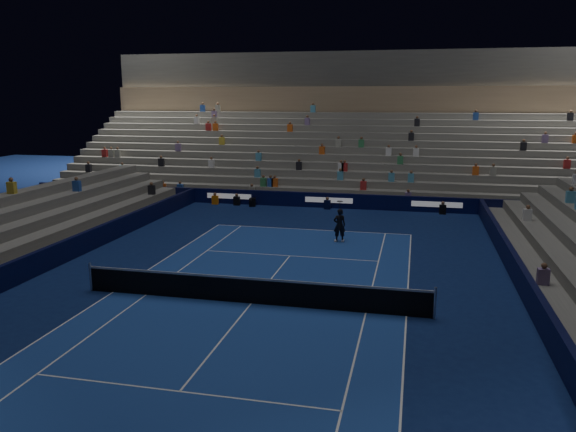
# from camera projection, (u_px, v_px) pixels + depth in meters

# --- Properties ---
(ground) EXTENTS (90.00, 90.00, 0.00)m
(ground) POSITION_uv_depth(u_px,v_px,m) (251.00, 304.00, 20.41)
(ground) COLOR #0C1C4D
(ground) RESTS_ON ground
(court_surface) EXTENTS (10.97, 23.77, 0.01)m
(court_surface) POSITION_uv_depth(u_px,v_px,m) (251.00, 303.00, 20.40)
(court_surface) COLOR navy
(court_surface) RESTS_ON ground
(sponsor_barrier_far) EXTENTS (44.00, 0.25, 1.00)m
(sponsor_barrier_far) POSITION_uv_depth(u_px,v_px,m) (329.00, 200.00, 37.96)
(sponsor_barrier_far) COLOR black
(sponsor_barrier_far) RESTS_ON ground
(sponsor_barrier_east) EXTENTS (0.25, 37.00, 1.00)m
(sponsor_barrier_east) POSITION_uv_depth(u_px,v_px,m) (541.00, 313.00, 18.21)
(sponsor_barrier_east) COLOR black
(sponsor_barrier_east) RESTS_ON ground
(sponsor_barrier_west) EXTENTS (0.25, 37.00, 1.00)m
(sponsor_barrier_west) POSITION_uv_depth(u_px,v_px,m) (16.00, 272.00, 22.40)
(sponsor_barrier_west) COLOR black
(sponsor_barrier_west) RESTS_ON ground
(grandstand_main) EXTENTS (44.00, 15.20, 11.20)m
(grandstand_main) POSITION_uv_depth(u_px,v_px,m) (347.00, 146.00, 46.34)
(grandstand_main) COLOR slate
(grandstand_main) RESTS_ON ground
(tennis_net) EXTENTS (12.90, 0.10, 1.10)m
(tennis_net) POSITION_uv_depth(u_px,v_px,m) (251.00, 290.00, 20.30)
(tennis_net) COLOR #B2B2B7
(tennis_net) RESTS_ON ground
(tennis_player) EXTENTS (0.73, 0.59, 1.74)m
(tennis_player) POSITION_uv_depth(u_px,v_px,m) (339.00, 225.00, 28.96)
(tennis_player) COLOR black
(tennis_player) RESTS_ON ground
(broadcast_camera) EXTENTS (0.51, 0.91, 0.56)m
(broadcast_camera) POSITION_uv_depth(u_px,v_px,m) (252.00, 202.00, 38.54)
(broadcast_camera) COLOR black
(broadcast_camera) RESTS_ON ground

